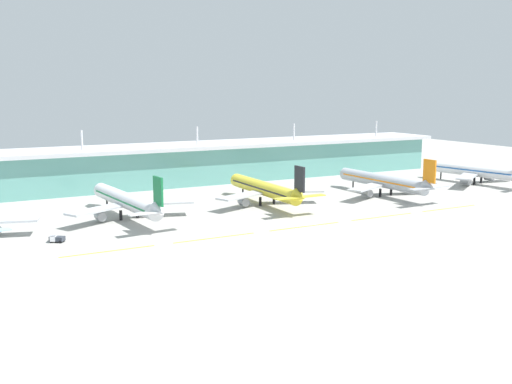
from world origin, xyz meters
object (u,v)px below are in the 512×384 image
object	(u,v)px
airliner_far_middle	(384,181)
airliner_farthest	(476,171)
airliner_center	(265,189)
pushback_tug	(57,239)
airliner_near_middle	(127,201)
baggage_cart	(54,238)

from	to	relation	value
airliner_far_middle	airliner_farthest	world-z (taller)	same
airliner_center	pushback_tug	size ratio (longest dim) A/B	12.54
airliner_center	airliner_near_middle	bearing A→B (deg)	179.75
airliner_far_middle	baggage_cart	xyz separation A→B (m)	(-143.59, -15.88, -5.18)
airliner_farthest	airliner_far_middle	bearing A→B (deg)	-175.43
airliner_farthest	pushback_tug	distance (m)	206.78
baggage_cart	pushback_tug	size ratio (longest dim) A/B	0.81
airliner_near_middle	baggage_cart	distance (m)	37.60
airliner_center	airliner_far_middle	size ratio (longest dim) A/B	0.99
airliner_far_middle	airliner_farthest	xyz separation A→B (m)	(62.74, 5.01, -0.00)
airliner_near_middle	pushback_tug	size ratio (longest dim) A/B	13.15
airliner_far_middle	baggage_cart	bearing A→B (deg)	-173.69
airliner_near_middle	baggage_cart	bearing A→B (deg)	-142.75
pushback_tug	airliner_far_middle	bearing A→B (deg)	6.75
airliner_center	baggage_cart	bearing A→B (deg)	-165.65
airliner_near_middle	airliner_center	size ratio (longest dim) A/B	1.05
airliner_far_middle	pushback_tug	world-z (taller)	airliner_far_middle
pushback_tug	airliner_center	bearing A→B (deg)	15.10
airliner_near_middle	baggage_cart	world-z (taller)	airliner_near_middle
airliner_farthest	airliner_center	bearing A→B (deg)	179.33
airliner_farthest	baggage_cart	xyz separation A→B (m)	(-206.33, -20.89, -5.18)
airliner_far_middle	pushback_tug	size ratio (longest dim) A/B	12.65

